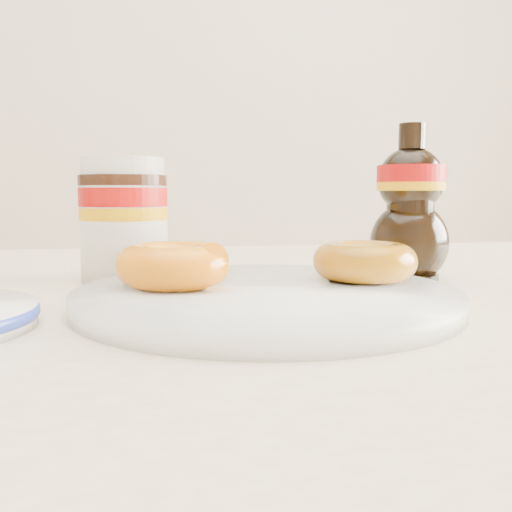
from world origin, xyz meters
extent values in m
cube|color=beige|center=(0.00, 1.75, 1.30)|extent=(3.50, 0.10, 2.60)
cube|color=#F5E9BA|center=(0.00, 0.10, 0.73)|extent=(1.40, 0.90, 0.04)
cylinder|color=white|center=(0.04, 0.03, 0.76)|extent=(0.30, 0.30, 0.02)
torus|color=white|center=(0.04, 0.03, 0.76)|extent=(0.30, 0.30, 0.01)
torus|color=orange|center=(-0.03, 0.05, 0.78)|extent=(0.13, 0.13, 0.03)
torus|color=#8C5509|center=(0.13, 0.06, 0.78)|extent=(0.10, 0.10, 0.03)
cylinder|color=white|center=(-0.08, 0.19, 0.80)|extent=(0.09, 0.09, 0.10)
cylinder|color=#890605|center=(-0.08, 0.19, 0.84)|extent=(0.09, 0.09, 0.02)
cylinder|color=#D89905|center=(-0.08, 0.19, 0.82)|extent=(0.09, 0.09, 0.01)
cylinder|color=black|center=(-0.08, 0.19, 0.85)|extent=(0.09, 0.09, 0.01)
cylinder|color=white|center=(-0.08, 0.19, 0.86)|extent=(0.08, 0.08, 0.02)
camera|label=1|loc=(-0.04, -0.41, 0.84)|focal=40.00mm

